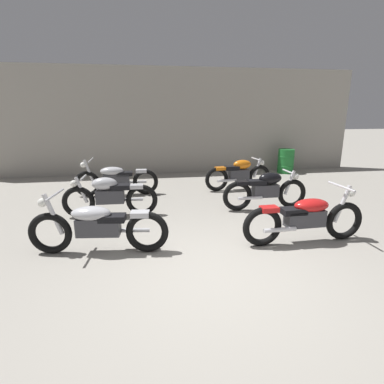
# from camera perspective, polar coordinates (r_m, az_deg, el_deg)

# --- Properties ---
(ground_plane) EXTENTS (60.00, 60.00, 0.00)m
(ground_plane) POSITION_cam_1_polar(r_m,az_deg,el_deg) (4.40, 5.05, -14.85)
(ground_plane) COLOR gray
(back_wall) EXTENTS (13.36, 0.24, 3.60)m
(back_wall) POSITION_cam_1_polar(r_m,az_deg,el_deg) (10.97, -4.20, 12.93)
(back_wall) COLOR #9E998E
(back_wall) RESTS_ON ground
(motorcycle_left_row_0) EXTENTS (2.17, 0.68, 0.97)m
(motorcycle_left_row_0) POSITION_cam_1_polar(r_m,az_deg,el_deg) (5.00, -17.16, -5.99)
(motorcycle_left_row_0) COLOR black
(motorcycle_left_row_0) RESTS_ON ground
(motorcycle_left_row_1) EXTENTS (1.97, 0.48, 0.88)m
(motorcycle_left_row_1) POSITION_cam_1_polar(r_m,az_deg,el_deg) (6.64, -15.06, -0.61)
(motorcycle_left_row_1) COLOR black
(motorcycle_left_row_1) RESTS_ON ground
(motorcycle_left_row_2) EXTENTS (2.17, 0.68, 0.97)m
(motorcycle_left_row_2) POSITION_cam_1_polar(r_m,az_deg,el_deg) (8.27, -13.97, 2.44)
(motorcycle_left_row_2) COLOR black
(motorcycle_left_row_2) RESTS_ON ground
(motorcycle_right_row_0) EXTENTS (2.17, 0.68, 0.97)m
(motorcycle_right_row_0) POSITION_cam_1_polar(r_m,az_deg,el_deg) (5.48, 20.38, -4.41)
(motorcycle_right_row_0) COLOR black
(motorcycle_right_row_0) RESTS_ON ground
(motorcycle_right_row_1) EXTENTS (1.97, 0.48, 0.88)m
(motorcycle_right_row_1) POSITION_cam_1_polar(r_m,az_deg,el_deg) (7.08, 13.57, 0.45)
(motorcycle_right_row_1) COLOR black
(motorcycle_right_row_1) RESTS_ON ground
(motorcycle_right_row_2) EXTENTS (1.97, 0.54, 0.88)m
(motorcycle_right_row_2) POSITION_cam_1_polar(r_m,az_deg,el_deg) (8.72, 8.72, 3.40)
(motorcycle_right_row_2) COLOR black
(motorcycle_right_row_2) RESTS_ON ground
(oil_drum) EXTENTS (0.59, 0.59, 0.85)m
(oil_drum) POSITION_cam_1_polar(r_m,az_deg,el_deg) (11.51, 17.04, 5.53)
(oil_drum) COLOR #1E722D
(oil_drum) RESTS_ON ground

